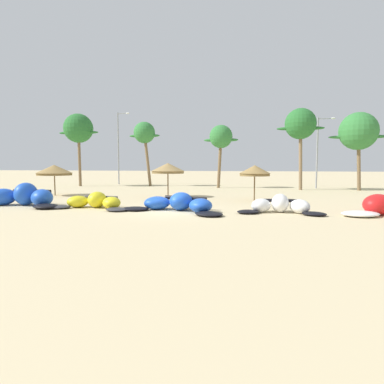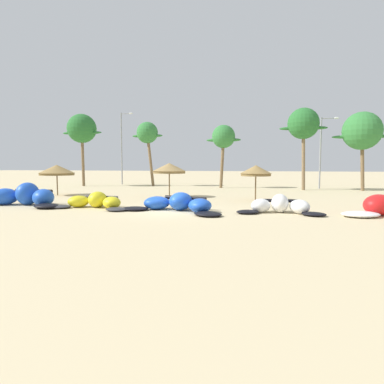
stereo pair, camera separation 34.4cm
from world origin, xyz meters
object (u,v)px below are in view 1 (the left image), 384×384
beach_umbrella_middle (168,168)px  palm_leftmost (78,129)px  beach_umbrella_near_van (54,170)px  lamppost_west_center (319,148)px  kite_far_left (22,197)px  palm_center_left (300,125)px  kite_center (280,206)px  lamppost_west (119,145)px  palm_left (144,134)px  kite_left (95,202)px  palm_left_of_gap (221,138)px  beach_umbrella_near_palms (255,171)px  kite_left_of_center (178,204)px  palm_center_right (358,132)px

beach_umbrella_middle → palm_leftmost: palm_leftmost is taller
beach_umbrella_near_van → lamppost_west_center: 28.39m
palm_leftmost → beach_umbrella_near_van: bearing=-68.0°
kite_far_left → palm_center_left: 27.87m
kite_center → lamppost_west_center: 22.16m
kite_far_left → lamppost_west: size_ratio=0.70×
palm_center_left → lamppost_west_center: (2.36, 2.65, -2.45)m
palm_leftmost → palm_left: palm_leftmost is taller
kite_left → palm_left_of_gap: size_ratio=0.76×
kite_left → beach_umbrella_near_palms: beach_umbrella_near_palms is taller
kite_left → beach_umbrella_middle: 8.56m
beach_umbrella_near_palms → palm_leftmost: bearing=150.4°
kite_far_left → palm_left_of_gap: bearing=62.0°
palm_center_left → kite_left_of_center: bearing=-114.7°
palm_center_left → palm_left_of_gap: bearing=171.4°
palm_left_of_gap → palm_center_right: 14.76m
beach_umbrella_near_van → palm_left: 15.39m
palm_left → palm_left_of_gap: 10.20m
kite_center → lamppost_west: bearing=131.0°
palm_leftmost → lamppost_west_center: bearing=3.7°
kite_center → lamppost_west: lamppost_west is taller
beach_umbrella_near_van → palm_left: bearing=77.6°
kite_left_of_center → beach_umbrella_near_palms: (4.25, 6.86, 1.88)m
beach_umbrella_near_van → palm_left_of_gap: bearing=44.4°
kite_left → palm_center_right: 28.44m
beach_umbrella_middle → palm_left: bearing=117.6°
beach_umbrella_middle → palm_center_left: palm_center_left is taller
palm_center_right → palm_left: bearing=174.5°
kite_center → lamppost_west: (-20.89, 24.06, 5.16)m
palm_left_of_gap → lamppost_west: lamppost_west is taller
palm_center_right → palm_left_of_gap: bearing=176.3°
kite_far_left → beach_umbrella_near_van: size_ratio=2.23×
kite_left_of_center → palm_leftmost: size_ratio=0.71×
kite_left → lamppost_west: size_ratio=0.56×
kite_center → beach_umbrella_middle: (-8.88, 7.55, 2.04)m
kite_left_of_center → beach_umbrella_middle: (-3.01, 8.01, 2.03)m
kite_left → palm_center_left: size_ratio=0.64×
palm_left_of_gap → palm_center_left: (8.82, -1.33, 1.13)m
palm_left → lamppost_west: lamppost_west is taller
beach_umbrella_near_van → lamppost_west: lamppost_west is taller
palm_left → beach_umbrella_middle: bearing=-62.4°
kite_center → beach_umbrella_middle: beach_umbrella_middle is taller
beach_umbrella_near_van → beach_umbrella_near_palms: size_ratio=1.16×
beach_umbrella_near_palms → lamppost_west_center: (6.83, 14.73, 2.33)m
palm_left_of_gap → beach_umbrella_middle: bearing=-103.4°
beach_umbrella_near_van → palm_leftmost: palm_leftmost is taller
lamppost_west → palm_left_of_gap: bearing=-15.9°
palm_left_of_gap → palm_center_left: size_ratio=0.84×
kite_center → beach_umbrella_near_van: beach_umbrella_near_van is taller
beach_umbrella_near_palms → palm_left_of_gap: (-4.35, 13.41, 3.65)m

